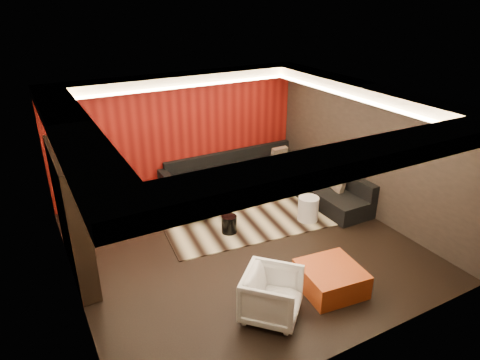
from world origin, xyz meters
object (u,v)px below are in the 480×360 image
coffee_table (203,210)px  orange_ottoman (331,279)px  armchair (272,295)px  white_side_table (308,209)px  drum_stool (229,224)px  sectional_sofa (267,179)px

coffee_table → orange_ottoman: bearing=-76.7°
coffee_table → orange_ottoman: (0.78, -3.29, 0.08)m
orange_ottoman → armchair: 1.18m
white_side_table → drum_stool: bearing=168.6°
drum_stool → white_side_table: size_ratio=0.67×
orange_ottoman → white_side_table: bearing=62.3°
coffee_table → sectional_sofa: bearing=13.3°
white_side_table → sectional_sofa: size_ratio=0.15×
white_side_table → armchair: (-2.23, -2.08, 0.11)m
white_side_table → armchair: bearing=-137.0°
coffee_table → armchair: bearing=-96.6°
drum_stool → orange_ottoman: orange_ottoman is taller
drum_stool → white_side_table: 1.72m
armchair → drum_stool: bearing=33.8°
coffee_table → sectional_sofa: 1.95m
coffee_table → drum_stool: 0.95m
white_side_table → sectional_sofa: bearing=88.1°
white_side_table → orange_ottoman: size_ratio=0.58×
white_side_table → armchair: size_ratio=0.65×
drum_stool → orange_ottoman: bearing=-74.9°
drum_stool → sectional_sofa: bearing=38.4°
coffee_table → orange_ottoman: 3.38m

